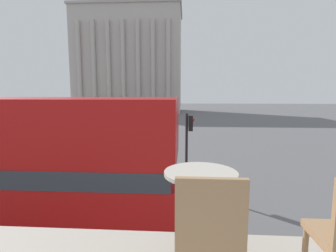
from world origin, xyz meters
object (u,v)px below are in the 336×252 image
at_px(cafe_chair_0, 209,235).
at_px(cafe_dining_table, 200,195).
at_px(traffic_light_mid, 94,124).
at_px(traffic_light_near, 188,140).
at_px(pedestrian_grey, 36,147).
at_px(plaza_building_left, 130,62).
at_px(car_silver, 121,130).
at_px(pedestrian_white, 139,133).

bearing_deg(cafe_chair_0, cafe_dining_table, 95.49).
bearing_deg(cafe_chair_0, traffic_light_mid, 115.71).
bearing_deg(cafe_dining_table, traffic_light_near, 89.89).
xyz_separation_m(cafe_dining_table, pedestrian_grey, (-9.69, 13.77, -2.70)).
xyz_separation_m(plaza_building_left, car_silver, (6.07, -34.31, -10.65)).
bearing_deg(car_silver, traffic_light_near, 116.30).
height_order(traffic_light_mid, pedestrian_white, traffic_light_mid).
relative_size(plaza_building_left, traffic_light_mid, 6.60).
distance_m(plaza_building_left, traffic_light_near, 51.15).
bearing_deg(traffic_light_near, pedestrian_white, 111.20).
distance_m(cafe_chair_0, traffic_light_mid, 17.52).
relative_size(traffic_light_near, pedestrian_grey, 2.00).
bearing_deg(cafe_chair_0, plaza_building_left, 106.13).
relative_size(cafe_chair_0, pedestrian_white, 0.54).
distance_m(traffic_light_near, car_silver, 15.98).
bearing_deg(pedestrian_white, car_silver, -109.51).
bearing_deg(pedestrian_white, plaza_building_left, -132.43).
xyz_separation_m(cafe_dining_table, plaza_building_left, (-12.83, 58.48, 7.60)).
relative_size(cafe_chair_0, traffic_light_near, 0.25).
height_order(cafe_chair_0, traffic_light_mid, cafe_chair_0).
bearing_deg(cafe_dining_table, cafe_chair_0, -88.37).
bearing_deg(car_silver, cafe_chair_0, 106.37).
height_order(cafe_dining_table, pedestrian_grey, cafe_dining_table).
xyz_separation_m(plaza_building_left, traffic_light_mid, (6.34, -42.85, -9.00)).
distance_m(traffic_light_mid, pedestrian_grey, 3.93).
relative_size(traffic_light_near, pedestrian_white, 2.16).
xyz_separation_m(traffic_light_mid, pedestrian_grey, (-3.20, -1.86, -1.30)).
height_order(cafe_chair_0, car_silver, cafe_chair_0).
relative_size(car_silver, pedestrian_grey, 2.33).
bearing_deg(plaza_building_left, car_silver, -79.96).
relative_size(cafe_chair_0, car_silver, 0.22).
relative_size(cafe_dining_table, car_silver, 0.17).
bearing_deg(car_silver, pedestrian_white, 126.86).
bearing_deg(cafe_chair_0, car_silver, 109.16).
relative_size(traffic_light_mid, pedestrian_grey, 1.98).
bearing_deg(pedestrian_white, pedestrian_grey, -4.36).
distance_m(traffic_light_near, pedestrian_grey, 10.57).
bearing_deg(pedestrian_grey, car_silver, 13.03).
bearing_deg(cafe_dining_table, plaza_building_left, 102.37).
distance_m(cafe_dining_table, traffic_light_near, 9.89).
distance_m(cafe_dining_table, pedestrian_grey, 17.05).
bearing_deg(traffic_light_near, cafe_dining_table, -90.11).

